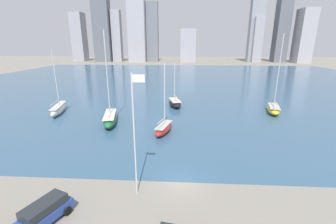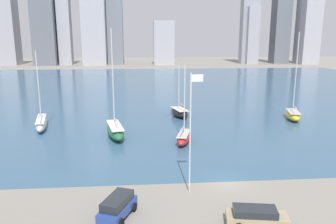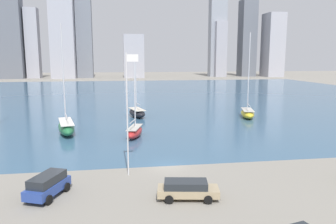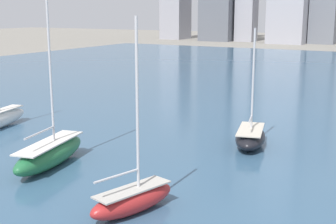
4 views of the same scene
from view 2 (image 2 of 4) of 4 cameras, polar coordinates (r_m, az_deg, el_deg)
name	(u,v)px [view 2 (image 2 of 4)]	position (r m, az deg, el deg)	size (l,w,h in m)	color
ground_plane	(226,182)	(37.30, 10.13, -11.88)	(500.00, 500.00, 0.00)	gray
harbor_water	(170,88)	(104.30, 0.40, 4.16)	(180.00, 140.00, 0.00)	#385B7A
flag_pole	(191,130)	(32.21, 3.99, -3.16)	(1.24, 0.14, 12.21)	silver
distant_city_skyline	(151,20)	(203.69, -3.01, 15.70)	(191.21, 21.12, 73.15)	#9E9EA8
sailboat_green	(115,130)	(52.95, -9.17, -3.15)	(4.25, 9.44, 16.93)	#236B3D
sailboat_black	(180,112)	(65.87, 2.03, -0.05)	(4.14, 7.02, 10.56)	black
sailboat_white	(41,123)	(61.24, -21.21, -1.78)	(3.79, 9.82, 13.46)	white
sailboat_yellow	(293,115)	(67.96, 20.94, -0.42)	(4.14, 7.36, 16.61)	yellow
sailboat_red	(184,137)	(49.34, 2.75, -4.40)	(3.44, 6.49, 11.75)	#B72828
parked_suv_blue	(118,206)	(30.07, -8.77, -15.89)	(3.41, 4.81, 1.95)	#284293
parked_wagon_tan	(256,216)	(29.68, 15.10, -17.06)	(5.37, 2.86, 1.57)	tan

